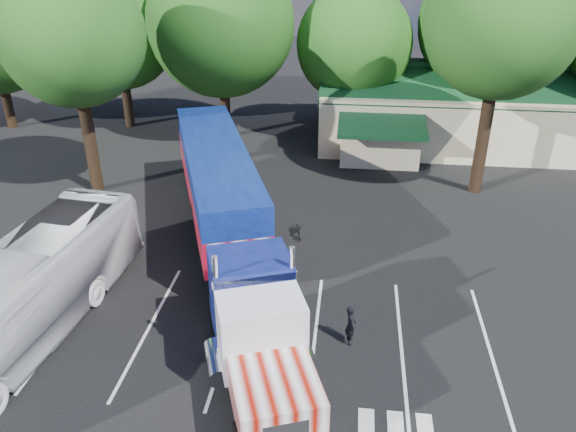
# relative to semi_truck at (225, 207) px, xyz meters

# --- Properties ---
(ground) EXTENTS (120.00, 120.00, 0.00)m
(ground) POSITION_rel_semi_truck_xyz_m (1.26, 0.61, -2.63)
(ground) COLOR black
(ground) RESTS_ON ground
(event_hall) EXTENTS (24.20, 14.12, 5.55)m
(event_hall) POSITION_rel_semi_truck_xyz_m (15.00, 18.42, -0.42)
(event_hall) COLOR beige
(event_hall) RESTS_ON ground
(tree_row_b) EXTENTS (8.40, 8.40, 11.35)m
(tree_row_b) POSITION_rel_semi_truck_xyz_m (-11.74, 18.41, 4.51)
(tree_row_b) COLOR black
(tree_row_b) RESTS_ON ground
(tree_row_c) EXTENTS (10.00, 10.00, 13.05)m
(tree_row_c) POSITION_rel_semi_truck_xyz_m (-3.74, 16.81, 5.41)
(tree_row_c) COLOR black
(tree_row_c) RESTS_ON ground
(tree_row_d) EXTENTS (8.00, 8.00, 10.60)m
(tree_row_d) POSITION_rel_semi_truck_xyz_m (5.26, 18.11, 3.96)
(tree_row_d) COLOR black
(tree_row_d) RESTS_ON ground
(tree_row_e) EXTENTS (9.60, 9.60, 12.90)m
(tree_row_e) POSITION_rel_semi_truck_xyz_m (14.26, 18.61, 5.46)
(tree_row_e) COLOR black
(tree_row_e) RESTS_ON ground
(tree_near_left) EXTENTS (7.60, 7.60, 12.65)m
(tree_near_left) POSITION_rel_semi_truck_xyz_m (-9.24, 6.61, 6.18)
(tree_near_left) COLOR black
(tree_near_left) RESTS_ON ground
(tree_near_right) EXTENTS (8.00, 8.00, 13.50)m
(tree_near_right) POSITION_rel_semi_truck_xyz_m (12.76, 9.11, 6.83)
(tree_near_right) COLOR black
(tree_near_right) RESTS_ON ground
(semi_truck) EXTENTS (10.15, 21.74, 4.65)m
(semi_truck) POSITION_rel_semi_truck_xyz_m (0.00, 0.00, 0.00)
(semi_truck) COLOR black
(semi_truck) RESTS_ON ground
(woman) EXTENTS (0.50, 0.65, 1.62)m
(woman) POSITION_rel_semi_truck_xyz_m (5.76, -5.39, -1.82)
(woman) COLOR black
(woman) RESTS_ON ground
(bicycle) EXTENTS (0.87, 1.61, 0.80)m
(bicycle) POSITION_rel_semi_truck_xyz_m (3.06, 2.50, -2.23)
(bicycle) COLOR black
(bicycle) RESTS_ON ground
(tour_bus) EXTENTS (4.58, 13.40, 3.66)m
(tour_bus) POSITION_rel_semi_truck_xyz_m (-6.23, -6.60, -0.80)
(tour_bus) COLOR silver
(tour_bus) RESTS_ON ground
(silver_sedan) EXTENTS (4.44, 2.44, 1.39)m
(silver_sedan) POSITION_rel_semi_truck_xyz_m (8.58, 14.61, -1.93)
(silver_sedan) COLOR #A8AAB0
(silver_sedan) RESTS_ON ground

